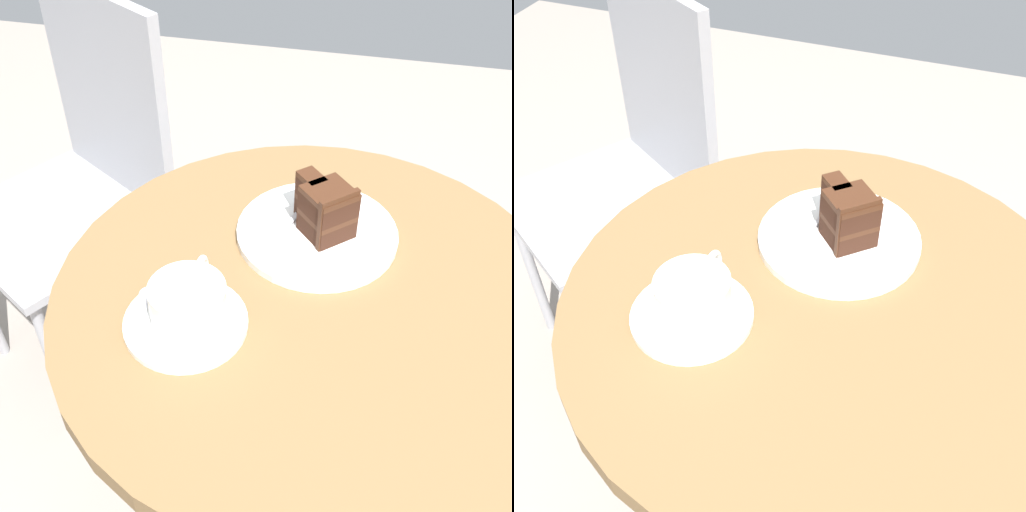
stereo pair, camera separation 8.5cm
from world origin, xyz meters
The scene contains 9 objects.
cafe_table centered at (0.00, 0.00, 0.58)m, with size 0.71×0.71×0.69m.
saucer centered at (-0.10, 0.15, 0.70)m, with size 0.16×0.16×0.01m.
coffee_cup centered at (-0.10, 0.14, 0.74)m, with size 0.13×0.10×0.06m.
teaspoon centered at (-0.09, 0.21, 0.71)m, with size 0.10×0.04×0.00m.
cake_plate centered at (0.11, 0.01, 0.70)m, with size 0.23×0.23×0.01m.
cake_slice centered at (0.11, 0.01, 0.75)m, with size 0.10×0.10×0.08m.
fork centered at (0.16, 0.04, 0.71)m, with size 0.15×0.06×0.00m.
napkin centered at (0.11, 0.02, 0.70)m, with size 0.17×0.17×0.00m.
cafe_chair centered at (0.41, 0.54, 0.52)m, with size 0.52×0.52×0.88m.
Camera 1 is at (-0.60, -0.05, 1.31)m, focal length 45.00 mm.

